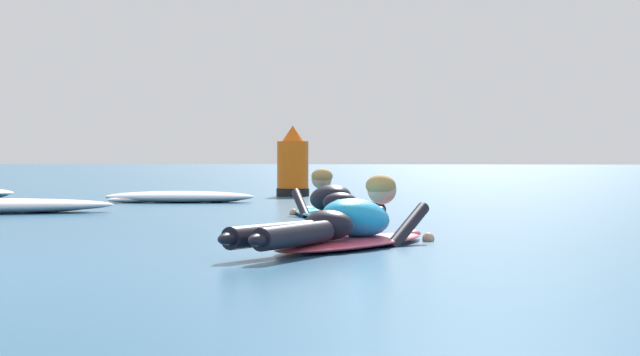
{
  "coord_description": "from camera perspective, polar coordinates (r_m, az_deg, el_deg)",
  "views": [
    {
      "loc": [
        3.97,
        -6.08,
        0.64
      ],
      "look_at": [
        2.6,
        4.21,
        0.43
      ],
      "focal_mm": 67.93,
      "sensor_mm": 36.0,
      "label": 1
    }
  ],
  "objects": [
    {
      "name": "ground_plane",
      "position": [
        16.57,
        -6.31,
        -1.08
      ],
      "size": [
        120.0,
        120.0,
        0.0
      ],
      "primitive_type": "plane",
      "color": "#235B84"
    },
    {
      "name": "surfer_far",
      "position": [
        11.89,
        0.67,
        -1.29
      ],
      "size": [
        1.35,
        2.6,
        0.53
      ],
      "color": "#2DB2D1",
      "rests_on": "ground"
    },
    {
      "name": "whitewater_front",
      "position": [
        16.06,
        -6.63,
        -0.9
      ],
      "size": [
        2.04,
        0.91,
        0.15
      ],
      "color": "white",
      "rests_on": "ground"
    },
    {
      "name": "surfer_near",
      "position": [
        8.16,
        1.19,
        -2.32
      ],
      "size": [
        1.27,
        2.41,
        0.54
      ],
      "color": "#E54C66",
      "rests_on": "ground"
    },
    {
      "name": "channel_marker_buoy",
      "position": [
        18.33,
        -1.29,
        0.48
      ],
      "size": [
        0.5,
        0.5,
        1.07
      ],
      "color": "#EA5B0F",
      "rests_on": "ground"
    }
  ]
}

